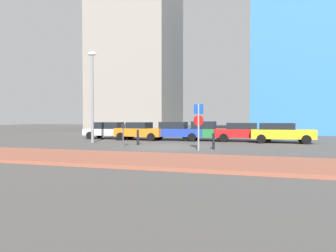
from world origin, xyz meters
TOP-DOWN VIEW (x-y plane):
  - ground_plane at (0.00, 0.00)m, footprint 120.00×120.00m
  - sidewalk_brick at (0.00, -6.30)m, footprint 40.00×4.20m
  - parked_car_silver at (-7.06, 5.96)m, footprint 4.64×2.29m
  - parked_car_orange at (-4.07, 5.41)m, footprint 4.04×2.18m
  - parked_car_blue at (-1.22, 5.84)m, footprint 4.63×2.20m
  - parked_car_green at (1.23, 6.13)m, footprint 3.91×2.06m
  - parked_car_red at (4.26, 6.00)m, footprint 4.63×2.08m
  - parked_car_yellow at (6.87, 5.50)m, footprint 4.44×2.09m
  - parking_sign_post at (2.16, -1.41)m, footprint 0.59×0.15m
  - parking_meter at (-2.76, -0.67)m, footprint 0.18×0.14m
  - street_lamp at (-6.34, 1.75)m, footprint 0.70×0.36m
  - traffic_bollard_near at (2.88, -0.58)m, footprint 0.15×0.15m
  - traffic_bollard_mid at (-2.43, 0.92)m, footprint 0.16×0.16m
  - building_colorful_midrise at (13.65, 25.15)m, footprint 18.62×17.78m
  - building_under_construction at (-11.57, 22.96)m, footprint 10.93×10.88m

SIDE VIEW (x-z plane):
  - ground_plane at x=0.00m, z-range 0.00..0.00m
  - sidewalk_brick at x=0.00m, z-range 0.00..0.14m
  - traffic_bollard_near at x=2.88m, z-range 0.00..0.93m
  - traffic_bollard_mid at x=-2.43m, z-range 0.00..1.03m
  - parked_car_orange at x=-4.07m, z-range 0.02..1.48m
  - parked_car_silver at x=-7.06m, z-range 0.03..1.47m
  - parked_car_red at x=4.26m, z-range 0.04..1.47m
  - parked_car_blue at x=-1.22m, z-range 0.02..1.51m
  - parked_car_yellow at x=6.87m, z-range 0.05..1.49m
  - parked_car_green at x=1.23m, z-range 0.01..1.55m
  - parking_meter at x=-2.76m, z-range 0.21..1.66m
  - parking_sign_post at x=2.16m, z-range 0.33..2.93m
  - street_lamp at x=-6.34m, z-range 0.61..7.26m
  - building_under_construction at x=-11.57m, z-range 0.00..21.65m
  - building_colorful_midrise at x=13.65m, z-range 0.00..23.42m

